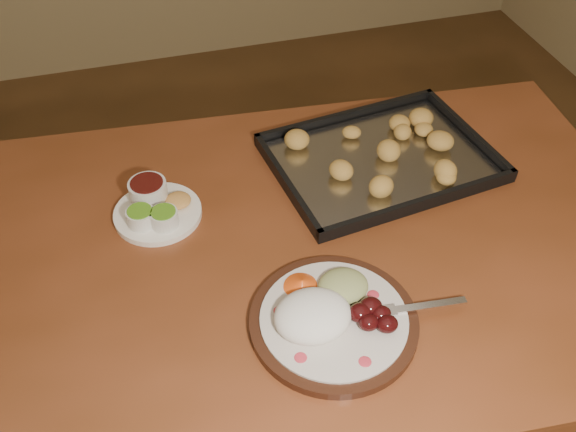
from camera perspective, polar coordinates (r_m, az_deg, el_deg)
name	(u,v)px	position (r m, az deg, el deg)	size (l,w,h in m)	color
ground	(221,420)	(1.89, -6.00, -17.55)	(4.00, 4.00, 0.00)	brown
dining_table	(282,277)	(1.32, -0.51, -5.47)	(1.57, 1.02, 0.75)	brown
dinner_plate	(330,315)	(1.11, 3.76, -8.81)	(0.38, 0.29, 0.07)	black
condiment_saucer	(155,207)	(1.32, -11.75, 0.80)	(0.18, 0.18, 0.06)	white
baking_tray	(381,157)	(1.43, 8.24, 5.19)	(0.51, 0.40, 0.05)	black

